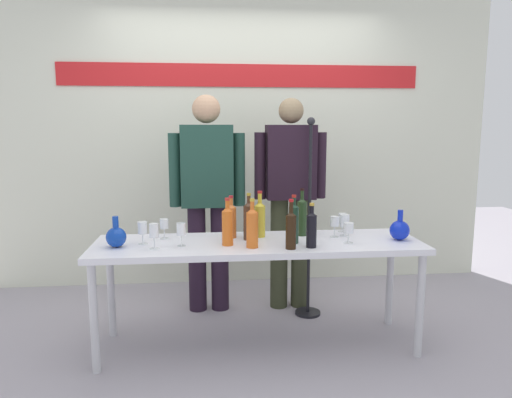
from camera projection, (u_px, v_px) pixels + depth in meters
The scene contains 25 objects.
ground_plane at pixel (258, 345), 3.22m from camera, with size 10.00×10.00×0.00m, color #9F98A1.
back_wall at pixel (242, 122), 4.38m from camera, with size 4.63×0.11×3.00m.
display_table at pixel (258, 251), 3.11m from camera, with size 2.14×0.61×0.72m.
decanter_blue_left at pixel (116, 236), 2.96m from camera, with size 0.13×0.13×0.20m.
decanter_blue_right at pixel (400, 230), 3.14m from camera, with size 0.13×0.13×0.20m.
presenter_left at pixel (207, 190), 3.70m from camera, with size 0.59×0.22×1.71m.
presenter_right at pixel (290, 191), 3.77m from camera, with size 0.57×0.22×1.68m.
wine_bottle_0 at pixel (228, 225), 3.00m from camera, with size 0.07×0.07×0.30m.
wine_bottle_1 at pixel (252, 227), 2.94m from camera, with size 0.08×0.08×0.31m.
wine_bottle_2 at pixel (302, 216), 3.26m from camera, with size 0.06×0.06×0.33m.
wine_bottle_3 at pixel (294, 222), 3.05m from camera, with size 0.06×0.06×0.32m.
wine_bottle_4 at pixel (312, 228), 2.94m from camera, with size 0.06×0.06×0.28m.
wine_bottle_5 at pixel (231, 219), 3.20m from camera, with size 0.07×0.07×0.29m.
wine_bottle_6 at pixel (249, 220), 3.14m from camera, with size 0.07×0.07×0.31m.
wine_bottle_7 at pixel (260, 218), 3.22m from camera, with size 0.07×0.07×0.32m.
wine_bottle_8 at pixel (291, 229), 2.91m from camera, with size 0.06×0.06×0.31m.
wine_glass_left_0 at pixel (181, 230), 2.98m from camera, with size 0.06×0.06×0.15m.
wine_glass_left_1 at pixel (154, 231), 2.91m from camera, with size 0.06×0.06×0.16m.
wine_glass_left_2 at pixel (142, 228), 3.03m from camera, with size 0.06×0.06×0.15m.
wine_glass_left_3 at pixel (164, 225), 3.17m from camera, with size 0.06×0.06×0.14m.
wine_glass_right_0 at pixel (343, 219), 3.38m from camera, with size 0.06×0.06×0.13m.
wine_glass_right_1 at pixel (335, 222), 3.22m from camera, with size 0.06×0.06×0.14m.
wine_glass_right_2 at pixel (345, 221), 3.26m from camera, with size 0.07×0.07×0.15m.
wine_glass_right_3 at pixel (349, 228), 3.06m from camera, with size 0.06×0.06×0.13m.
microphone_stand at pixel (309, 251), 3.67m from camera, with size 0.20×0.20×1.53m.
Camera 1 is at (-0.32, -3.01, 1.48)m, focal length 33.32 mm.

